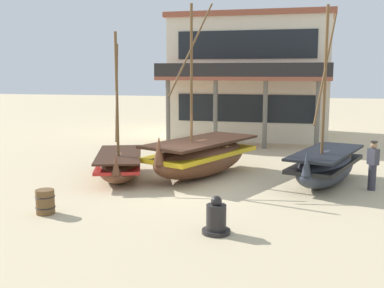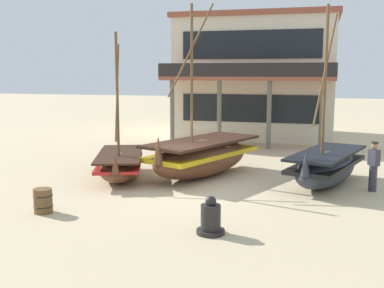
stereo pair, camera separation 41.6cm
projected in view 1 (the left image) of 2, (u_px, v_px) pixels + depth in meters
name	position (u px, v px, depth m)	size (l,w,h in m)	color
ground_plane	(185.00, 188.00, 16.02)	(120.00, 120.00, 0.00)	#CCB78E
fishing_boat_near_left	(119.00, 164.00, 17.47)	(2.88, 4.44, 5.37)	brown
fishing_boat_centre_large	(201.00, 156.00, 17.83)	(3.85, 5.54, 6.52)	brown
fishing_boat_far_right	(326.00, 166.00, 16.50)	(2.92, 4.81, 6.15)	#2D333D
fisherman_by_hull	(373.00, 166.00, 15.68)	(0.39, 0.42, 1.68)	#33333D
capstan_winch	(216.00, 219.00, 11.50)	(0.71, 0.71, 0.96)	black
wooden_barrel	(45.00, 202.00, 13.10)	(0.56, 0.56, 0.70)	brown
harbor_building_main	(252.00, 77.00, 29.24)	(9.56, 9.28, 7.36)	beige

